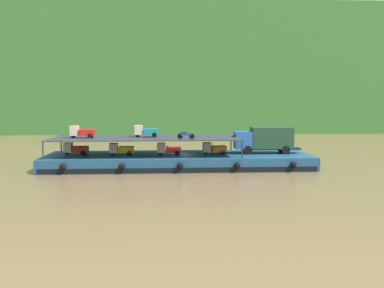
{
  "coord_description": "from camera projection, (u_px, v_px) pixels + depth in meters",
  "views": [
    {
      "loc": [
        -1.58,
        -48.17,
        7.56
      ],
      "look_at": [
        1.55,
        0.0,
        2.7
      ],
      "focal_mm": 39.12,
      "sensor_mm": 36.0,
      "label": 1
    }
  ],
  "objects": [
    {
      "name": "cargo_rack",
      "position": [
        146.0,
        138.0,
        48.09
      ],
      "size": [
        21.24,
        7.87,
        2.0
      ],
      "color": "#2D333D",
      "rests_on": "cargo_barge"
    },
    {
      "name": "ground_plane",
      "position": [
        179.0,
        167.0,
        48.68
      ],
      "size": [
        400.0,
        400.0,
        0.0
      ],
      "primitive_type": "plane",
      "color": "brown"
    },
    {
      "name": "mini_truck_lower_mid",
      "position": [
        169.0,
        149.0,
        48.0
      ],
      "size": [
        2.76,
        1.24,
        1.38
      ],
      "color": "red",
      "rests_on": "cargo_barge"
    },
    {
      "name": "mini_truck_upper_mid",
      "position": [
        146.0,
        131.0,
        48.46
      ],
      "size": [
        2.74,
        1.2,
        1.38
      ],
      "color": "teal",
      "rests_on": "cargo_rack"
    },
    {
      "name": "mini_truck_lower_fore",
      "position": [
        214.0,
        148.0,
        48.57
      ],
      "size": [
        2.8,
        1.3,
        1.38
      ],
      "color": "orange",
      "rests_on": "cargo_barge"
    },
    {
      "name": "mini_truck_lower_aft",
      "position": [
        121.0,
        149.0,
        47.75
      ],
      "size": [
        2.76,
        1.24,
        1.38
      ],
      "color": "gold",
      "rests_on": "cargo_barge"
    },
    {
      "name": "cargo_barge",
      "position": [
        179.0,
        161.0,
        48.58
      ],
      "size": [
        30.44,
        9.23,
        1.5
      ],
      "color": "navy",
      "rests_on": "ground"
    },
    {
      "name": "motorcycle_upper_port",
      "position": [
        186.0,
        135.0,
        45.99
      ],
      "size": [
        1.9,
        0.55,
        0.87
      ],
      "color": "black",
      "rests_on": "cargo_rack"
    },
    {
      "name": "mini_truck_lower_stern",
      "position": [
        76.0,
        149.0,
        48.16
      ],
      "size": [
        2.77,
        1.26,
        1.38
      ],
      "color": "red",
      "rests_on": "cargo_barge"
    },
    {
      "name": "mini_truck_upper_stern",
      "position": [
        82.0,
        132.0,
        47.3
      ],
      "size": [
        2.76,
        1.23,
        1.38
      ],
      "color": "red",
      "rests_on": "cargo_rack"
    },
    {
      "name": "covered_lorry",
      "position": [
        265.0,
        139.0,
        49.41
      ],
      "size": [
        7.88,
        2.38,
        3.1
      ],
      "color": "#285BA3",
      "rests_on": "cargo_barge"
    },
    {
      "name": "hillside_far_bank",
      "position": [
        171.0,
        62.0,
        109.08
      ],
      "size": [
        132.39,
        29.48,
        31.79
      ],
      "color": "#387533",
      "rests_on": "ground"
    }
  ]
}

